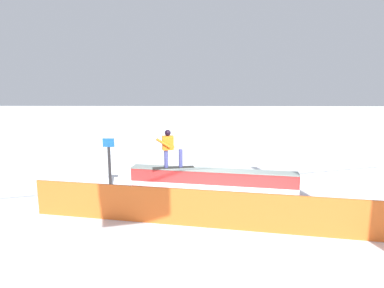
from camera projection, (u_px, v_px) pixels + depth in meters
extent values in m
plane|color=white|center=(212.00, 190.00, 11.15)|extent=(120.00, 120.00, 0.00)
cube|color=red|center=(212.00, 180.00, 11.09)|extent=(5.95, 1.50, 0.74)
cube|color=white|center=(212.00, 185.00, 11.12)|extent=(5.96, 1.51, 0.18)
cube|color=gray|center=(212.00, 170.00, 11.02)|extent=(5.96, 1.56, 0.04)
cube|color=black|center=(173.00, 167.00, 11.28)|extent=(1.54, 0.56, 0.01)
cylinder|color=#42468C|center=(166.00, 159.00, 11.18)|extent=(0.16, 0.16, 0.65)
cylinder|color=#42468C|center=(181.00, 158.00, 11.27)|extent=(0.16, 0.16, 0.65)
cube|color=orange|center=(168.00, 143.00, 11.09)|extent=(0.44, 0.31, 0.51)
sphere|color=black|center=(168.00, 133.00, 11.03)|extent=(0.22, 0.22, 0.22)
cylinder|color=orange|center=(163.00, 143.00, 10.89)|extent=(0.52, 0.18, 0.38)
cylinder|color=orange|center=(170.00, 141.00, 11.26)|extent=(0.35, 0.15, 0.53)
cube|color=orange|center=(217.00, 210.00, 8.01)|extent=(10.28, 1.80, 1.01)
cylinder|color=#262628|center=(110.00, 169.00, 10.95)|extent=(0.10, 0.10, 1.61)
cube|color=blue|center=(108.00, 143.00, 10.79)|extent=(0.40, 0.04, 0.30)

